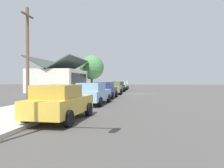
{
  "coord_description": "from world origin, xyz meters",
  "views": [
    {
      "loc": [
        -29.57,
        -0.65,
        1.8
      ],
      "look_at": [
        0.11,
        3.13,
        1.26
      ],
      "focal_mm": 36.03,
      "sensor_mm": 36.0,
      "label": 1
    }
  ],
  "objects_px": {
    "car_mustard": "(61,102)",
    "car_ivory": "(123,85)",
    "car_navy": "(105,90)",
    "traffic_light_main": "(7,10)",
    "fire_hydrant_red": "(101,90)",
    "car_charcoal": "(118,86)",
    "car_olive": "(114,88)",
    "utility_pole_wooden": "(28,53)",
    "car_skyblue": "(93,93)",
    "car_seafoam": "(122,85)",
    "shade_tree": "(92,67)"
  },
  "relations": [
    {
      "from": "car_ivory",
      "to": "shade_tree",
      "type": "height_order",
      "value": "shade_tree"
    },
    {
      "from": "car_skyblue",
      "to": "car_ivory",
      "type": "relative_size",
      "value": 1.12
    },
    {
      "from": "car_navy",
      "to": "shade_tree",
      "type": "xyz_separation_m",
      "value": [
        19.66,
        5.66,
        3.35
      ]
    },
    {
      "from": "car_charcoal",
      "to": "shade_tree",
      "type": "relative_size",
      "value": 0.68
    },
    {
      "from": "car_seafoam",
      "to": "traffic_light_main",
      "type": "bearing_deg",
      "value": -178.61
    },
    {
      "from": "utility_pole_wooden",
      "to": "shade_tree",
      "type": "bearing_deg",
      "value": 0.68
    },
    {
      "from": "car_mustard",
      "to": "car_ivory",
      "type": "bearing_deg",
      "value": 3.13
    },
    {
      "from": "fire_hydrant_red",
      "to": "shade_tree",
      "type": "bearing_deg",
      "value": 16.98
    },
    {
      "from": "car_navy",
      "to": "car_skyblue",
      "type": "bearing_deg",
      "value": -178.8
    },
    {
      "from": "car_olive",
      "to": "car_charcoal",
      "type": "xyz_separation_m",
      "value": [
        6.56,
        0.04,
        -0.0
      ]
    },
    {
      "from": "traffic_light_main",
      "to": "car_navy",
      "type": "bearing_deg",
      "value": 1.01
    },
    {
      "from": "car_skyblue",
      "to": "car_navy",
      "type": "distance_m",
      "value": 5.72
    },
    {
      "from": "fire_hydrant_red",
      "to": "car_charcoal",
      "type": "bearing_deg",
      "value": -11.39
    },
    {
      "from": "shade_tree",
      "to": "traffic_light_main",
      "type": "relative_size",
      "value": 1.24
    },
    {
      "from": "traffic_light_main",
      "to": "car_ivory",
      "type": "bearing_deg",
      "value": 0.48
    },
    {
      "from": "car_charcoal",
      "to": "car_ivory",
      "type": "height_order",
      "value": "same"
    },
    {
      "from": "car_charcoal",
      "to": "car_seafoam",
      "type": "height_order",
      "value": "same"
    },
    {
      "from": "car_mustard",
      "to": "car_navy",
      "type": "xyz_separation_m",
      "value": [
        12.41,
        -0.01,
        0.0
      ]
    },
    {
      "from": "car_ivory",
      "to": "utility_pole_wooden",
      "type": "height_order",
      "value": "utility_pole_wooden"
    },
    {
      "from": "car_mustard",
      "to": "fire_hydrant_red",
      "type": "relative_size",
      "value": 6.27
    },
    {
      "from": "car_olive",
      "to": "car_charcoal",
      "type": "relative_size",
      "value": 1.05
    },
    {
      "from": "car_seafoam",
      "to": "car_navy",
      "type": "bearing_deg",
      "value": -179.33
    },
    {
      "from": "car_olive",
      "to": "car_seafoam",
      "type": "bearing_deg",
      "value": -1.87
    },
    {
      "from": "car_ivory",
      "to": "fire_hydrant_red",
      "type": "xyz_separation_m",
      "value": [
        -19.33,
        1.31,
        -0.32
      ]
    },
    {
      "from": "car_skyblue",
      "to": "shade_tree",
      "type": "relative_size",
      "value": 0.76
    },
    {
      "from": "car_mustard",
      "to": "car_skyblue",
      "type": "xyz_separation_m",
      "value": [
        6.69,
        -0.0,
        0.0
      ]
    },
    {
      "from": "car_skyblue",
      "to": "traffic_light_main",
      "type": "bearing_deg",
      "value": -175.25
    },
    {
      "from": "car_mustard",
      "to": "car_olive",
      "type": "bearing_deg",
      "value": 2.64
    },
    {
      "from": "car_olive",
      "to": "utility_pole_wooden",
      "type": "relative_size",
      "value": 0.62
    },
    {
      "from": "utility_pole_wooden",
      "to": "car_olive",
      "type": "bearing_deg",
      "value": -25.71
    },
    {
      "from": "car_seafoam",
      "to": "utility_pole_wooden",
      "type": "distance_m",
      "value": 24.53
    },
    {
      "from": "car_seafoam",
      "to": "traffic_light_main",
      "type": "xyz_separation_m",
      "value": [
        -35.39,
        -0.13,
        2.68
      ]
    },
    {
      "from": "utility_pole_wooden",
      "to": "fire_hydrant_red",
      "type": "relative_size",
      "value": 10.56
    },
    {
      "from": "car_navy",
      "to": "shade_tree",
      "type": "height_order",
      "value": "shade_tree"
    },
    {
      "from": "car_navy",
      "to": "car_olive",
      "type": "distance_m",
      "value": 6.21
    },
    {
      "from": "shade_tree",
      "to": "car_mustard",
      "type": "bearing_deg",
      "value": -170.01
    },
    {
      "from": "car_charcoal",
      "to": "car_seafoam",
      "type": "relative_size",
      "value": 0.97
    },
    {
      "from": "car_ivory",
      "to": "fire_hydrant_red",
      "type": "height_order",
      "value": "car_ivory"
    },
    {
      "from": "car_skyblue",
      "to": "fire_hydrant_red",
      "type": "height_order",
      "value": "car_skyblue"
    },
    {
      "from": "car_skyblue",
      "to": "utility_pole_wooden",
      "type": "distance_m",
      "value": 6.21
    },
    {
      "from": "utility_pole_wooden",
      "to": "car_ivory",
      "type": "bearing_deg",
      "value": -10.0
    },
    {
      "from": "car_mustard",
      "to": "car_ivory",
      "type": "distance_m",
      "value": 37.33
    },
    {
      "from": "car_navy",
      "to": "car_ivory",
      "type": "distance_m",
      "value": 24.92
    },
    {
      "from": "car_navy",
      "to": "shade_tree",
      "type": "distance_m",
      "value": 20.73
    },
    {
      "from": "car_navy",
      "to": "traffic_light_main",
      "type": "relative_size",
      "value": 0.88
    },
    {
      "from": "car_skyblue",
      "to": "shade_tree",
      "type": "bearing_deg",
      "value": 15.72
    },
    {
      "from": "car_mustard",
      "to": "shade_tree",
      "type": "distance_m",
      "value": 32.73
    },
    {
      "from": "car_skyblue",
      "to": "car_seafoam",
      "type": "height_order",
      "value": "same"
    },
    {
      "from": "car_charcoal",
      "to": "traffic_light_main",
      "type": "height_order",
      "value": "traffic_light_main"
    },
    {
      "from": "car_skyblue",
      "to": "car_seafoam",
      "type": "bearing_deg",
      "value": 2.77
    }
  ]
}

